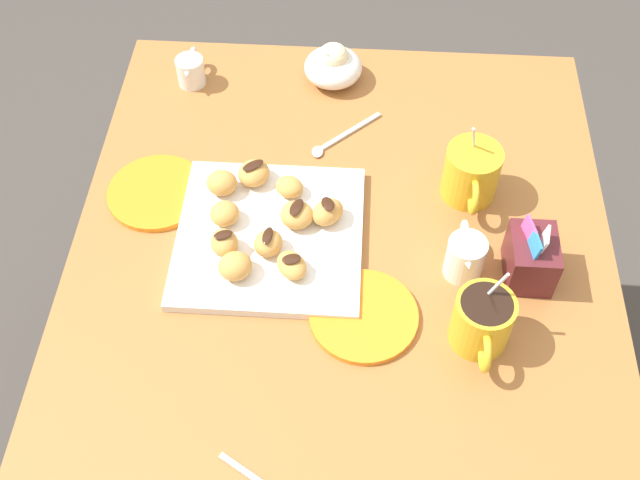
% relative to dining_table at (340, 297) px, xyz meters
% --- Properties ---
extents(ground_plane, '(8.00, 8.00, 0.00)m').
position_rel_dining_table_xyz_m(ground_plane, '(0.00, 0.00, -0.60)').
color(ground_plane, '#423D38').
extents(dining_table, '(1.01, 0.87, 0.73)m').
position_rel_dining_table_xyz_m(dining_table, '(0.00, 0.00, 0.00)').
color(dining_table, '#A36633').
rests_on(dining_table, ground_plane).
extents(pastry_plate_square, '(0.30, 0.30, 0.02)m').
position_rel_dining_table_xyz_m(pastry_plate_square, '(-0.02, -0.12, 0.14)').
color(pastry_plate_square, white).
rests_on(pastry_plate_square, dining_table).
extents(coffee_mug_mustard_left, '(0.13, 0.09, 0.14)m').
position_rel_dining_table_xyz_m(coffee_mug_mustard_left, '(-0.14, 0.21, 0.18)').
color(coffee_mug_mustard_left, gold).
rests_on(coffee_mug_mustard_left, dining_table).
extents(coffee_mug_mustard_right, '(0.13, 0.09, 0.14)m').
position_rel_dining_table_xyz_m(coffee_mug_mustard_right, '(0.14, 0.21, 0.18)').
color(coffee_mug_mustard_right, gold).
rests_on(coffee_mug_mustard_right, dining_table).
extents(cream_pitcher_white, '(0.10, 0.06, 0.07)m').
position_rel_dining_table_xyz_m(cream_pitcher_white, '(0.02, 0.19, 0.17)').
color(cream_pitcher_white, white).
rests_on(cream_pitcher_white, dining_table).
extents(sugar_caddy, '(0.09, 0.07, 0.11)m').
position_rel_dining_table_xyz_m(sugar_caddy, '(0.02, 0.29, 0.17)').
color(sugar_caddy, '#561E23').
rests_on(sugar_caddy, dining_table).
extents(ice_cream_bowl, '(0.11, 0.11, 0.08)m').
position_rel_dining_table_xyz_m(ice_cream_bowl, '(-0.41, -0.04, 0.16)').
color(ice_cream_bowl, white).
rests_on(ice_cream_bowl, dining_table).
extents(chocolate_sauce_pitcher, '(0.09, 0.05, 0.06)m').
position_rel_dining_table_xyz_m(chocolate_sauce_pitcher, '(-0.39, -0.30, 0.16)').
color(chocolate_sauce_pitcher, white).
rests_on(chocolate_sauce_pitcher, dining_table).
extents(saucer_orange_left, '(0.16, 0.16, 0.01)m').
position_rel_dining_table_xyz_m(saucer_orange_left, '(0.12, 0.04, 0.13)').
color(saucer_orange_left, orange).
rests_on(saucer_orange_left, dining_table).
extents(saucer_orange_right, '(0.17, 0.17, 0.01)m').
position_rel_dining_table_xyz_m(saucer_orange_right, '(-0.10, -0.32, 0.13)').
color(saucer_orange_right, orange).
rests_on(saucer_orange_right, dining_table).
extents(loose_spoon_near_saucer, '(0.12, 0.12, 0.01)m').
position_rel_dining_table_xyz_m(loose_spoon_near_saucer, '(-0.25, -0.02, 0.13)').
color(loose_spoon_near_saucer, silver).
rests_on(loose_spoon_near_saucer, dining_table).
extents(beignet_0, '(0.07, 0.07, 0.04)m').
position_rel_dining_table_xyz_m(beignet_0, '(-0.05, -0.07, 0.16)').
color(beignet_0, '#D19347').
rests_on(beignet_0, pastry_plate_square).
extents(chocolate_drizzle_0, '(0.04, 0.03, 0.00)m').
position_rel_dining_table_xyz_m(chocolate_drizzle_0, '(-0.05, -0.07, 0.18)').
color(chocolate_drizzle_0, '#381E11').
rests_on(chocolate_drizzle_0, beignet_0).
extents(beignet_1, '(0.06, 0.06, 0.04)m').
position_rel_dining_table_xyz_m(beignet_1, '(0.02, -0.18, 0.16)').
color(beignet_1, '#D19347').
rests_on(beignet_1, pastry_plate_square).
extents(chocolate_drizzle_1, '(0.03, 0.03, 0.00)m').
position_rel_dining_table_xyz_m(chocolate_drizzle_1, '(0.02, -0.18, 0.18)').
color(chocolate_drizzle_1, '#381E11').
rests_on(chocolate_drizzle_1, beignet_1).
extents(beignet_2, '(0.07, 0.07, 0.04)m').
position_rel_dining_table_xyz_m(beignet_2, '(-0.05, -0.03, 0.16)').
color(beignet_2, '#D19347').
rests_on(beignet_2, pastry_plate_square).
extents(chocolate_drizzle_2, '(0.03, 0.03, 0.00)m').
position_rel_dining_table_xyz_m(chocolate_drizzle_2, '(-0.05, -0.03, 0.18)').
color(chocolate_drizzle_2, '#381E11').
rests_on(chocolate_drizzle_2, beignet_2).
extents(beignet_3, '(0.07, 0.07, 0.03)m').
position_rel_dining_table_xyz_m(beignet_3, '(0.05, -0.07, 0.16)').
color(beignet_3, '#D19347').
rests_on(beignet_3, pastry_plate_square).
extents(chocolate_drizzle_3, '(0.03, 0.03, 0.00)m').
position_rel_dining_table_xyz_m(chocolate_drizzle_3, '(0.05, -0.07, 0.17)').
color(chocolate_drizzle_3, '#381E11').
rests_on(chocolate_drizzle_3, beignet_3).
extents(beignet_4, '(0.06, 0.06, 0.03)m').
position_rel_dining_table_xyz_m(beignet_4, '(-0.04, -0.19, 0.16)').
color(beignet_4, '#D19347').
rests_on(beignet_4, pastry_plate_square).
extents(beignet_5, '(0.06, 0.06, 0.04)m').
position_rel_dining_table_xyz_m(beignet_5, '(0.01, -0.11, 0.16)').
color(beignet_5, '#D19347').
rests_on(beignet_5, pastry_plate_square).
extents(chocolate_drizzle_5, '(0.04, 0.02, 0.00)m').
position_rel_dining_table_xyz_m(chocolate_drizzle_5, '(0.01, -0.11, 0.18)').
color(chocolate_drizzle_5, '#381E11').
rests_on(chocolate_drizzle_5, beignet_5).
extents(beignet_6, '(0.07, 0.07, 0.04)m').
position_rel_dining_table_xyz_m(beignet_6, '(0.06, -0.16, 0.16)').
color(beignet_6, '#D19347').
rests_on(beignet_6, pastry_plate_square).
extents(beignet_7, '(0.05, 0.06, 0.04)m').
position_rel_dining_table_xyz_m(beignet_7, '(-0.10, -0.20, 0.16)').
color(beignet_7, '#D19347').
rests_on(beignet_7, pastry_plate_square).
extents(beignet_8, '(0.06, 0.06, 0.03)m').
position_rel_dining_table_xyz_m(beignet_8, '(-0.11, -0.09, 0.16)').
color(beignet_8, '#D19347').
rests_on(beignet_8, pastry_plate_square).
extents(beignet_9, '(0.07, 0.07, 0.04)m').
position_rel_dining_table_xyz_m(beignet_9, '(-0.13, -0.15, 0.16)').
color(beignet_9, '#D19347').
rests_on(beignet_9, pastry_plate_square).
extents(chocolate_drizzle_9, '(0.04, 0.04, 0.00)m').
position_rel_dining_table_xyz_m(chocolate_drizzle_9, '(-0.13, -0.15, 0.18)').
color(chocolate_drizzle_9, '#381E11').
rests_on(chocolate_drizzle_9, beignet_9).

